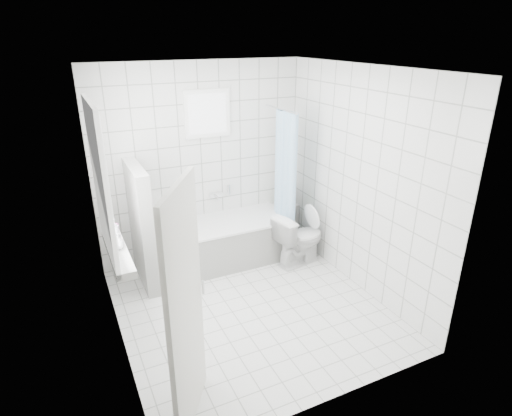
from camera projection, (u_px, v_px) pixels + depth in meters
ground at (250, 307)px, 4.87m from camera, size 3.00×3.00×0.00m
ceiling at (248, 68)px, 3.88m from camera, size 3.00×3.00×0.00m
wall_back at (202, 164)px, 5.63m from camera, size 2.80×0.02×2.60m
wall_front at (335, 269)px, 3.13m from camera, size 2.80×0.02×2.60m
wall_left at (107, 226)px, 3.82m from camera, size 0.02×3.00×2.60m
wall_right at (359, 182)px, 4.94m from camera, size 0.02×3.00×2.60m
window_left at (103, 184)px, 3.97m from camera, size 0.01×0.90×1.40m
window_back at (208, 114)px, 5.38m from camera, size 0.50×0.01×0.50m
window_sill at (118, 253)px, 4.27m from camera, size 0.18×1.02×0.08m
door at (186, 313)px, 3.13m from camera, size 0.46×0.70×2.00m
bathtub at (219, 243)px, 5.73m from camera, size 1.88×0.77×0.58m
partition_wall at (141, 227)px, 5.11m from camera, size 0.15×0.85×1.50m
tiled_ledge at (283, 222)px, 6.40m from camera, size 0.40×0.24×0.55m
toilet at (299, 239)px, 5.69m from camera, size 0.76×0.51×0.71m
curtain_rod at (281, 109)px, 5.41m from camera, size 0.02×0.80×0.02m
shower_curtain at (284, 180)px, 5.64m from camera, size 0.14×0.48×1.78m
tub_faucet at (216, 195)px, 5.84m from camera, size 0.18×0.06×0.06m
sill_bottles at (115, 234)px, 4.34m from camera, size 0.15×0.46×0.27m
ledge_bottles at (287, 198)px, 6.21m from camera, size 0.19×0.18×0.24m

